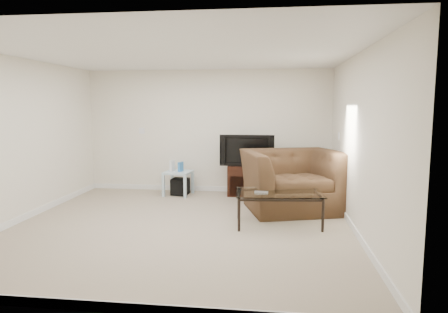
# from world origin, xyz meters

# --- Properties ---
(floor) EXTENTS (5.00, 5.00, 0.00)m
(floor) POSITION_xyz_m (0.00, 0.00, 0.00)
(floor) COLOR tan
(floor) RESTS_ON ground
(ceiling) EXTENTS (5.00, 5.00, 0.00)m
(ceiling) POSITION_xyz_m (0.00, 0.00, 2.50)
(ceiling) COLOR white
(ceiling) RESTS_ON ground
(wall_back) EXTENTS (5.00, 0.02, 2.50)m
(wall_back) POSITION_xyz_m (0.00, 2.50, 1.25)
(wall_back) COLOR silver
(wall_back) RESTS_ON ground
(wall_left) EXTENTS (0.02, 5.00, 2.50)m
(wall_left) POSITION_xyz_m (-2.50, 0.00, 1.25)
(wall_left) COLOR silver
(wall_left) RESTS_ON ground
(wall_right) EXTENTS (0.02, 5.00, 2.50)m
(wall_right) POSITION_xyz_m (2.50, 0.00, 1.25)
(wall_right) COLOR silver
(wall_right) RESTS_ON ground
(plate_back) EXTENTS (0.12, 0.02, 0.12)m
(plate_back) POSITION_xyz_m (-1.40, 2.49, 1.25)
(plate_back) COLOR white
(plate_back) RESTS_ON wall_back
(plate_right_switch) EXTENTS (0.02, 0.09, 0.13)m
(plate_right_switch) POSITION_xyz_m (2.49, 1.60, 1.25)
(plate_right_switch) COLOR white
(plate_right_switch) RESTS_ON wall_right
(plate_right_outlet) EXTENTS (0.02, 0.08, 0.12)m
(plate_right_outlet) POSITION_xyz_m (2.49, 1.30, 0.30)
(plate_right_outlet) COLOR white
(plate_right_outlet) RESTS_ON wall_right
(tv_stand) EXTENTS (0.75, 0.53, 0.61)m
(tv_stand) POSITION_xyz_m (0.84, 2.22, 0.30)
(tv_stand) COLOR black
(tv_stand) RESTS_ON floor
(dvd_player) EXTENTS (0.37, 0.27, 0.05)m
(dvd_player) POSITION_xyz_m (0.84, 2.18, 0.50)
(dvd_player) COLOR black
(dvd_player) RESTS_ON tv_stand
(television) EXTENTS (0.99, 0.20, 0.61)m
(television) POSITION_xyz_m (0.84, 2.19, 0.91)
(television) COLOR black
(television) RESTS_ON tv_stand
(side_table) EXTENTS (0.56, 0.56, 0.48)m
(side_table) POSITION_xyz_m (-0.52, 2.05, 0.24)
(side_table) COLOR #AABCCF
(side_table) RESTS_ON floor
(subwoofer) EXTENTS (0.34, 0.34, 0.32)m
(subwoofer) POSITION_xyz_m (-0.49, 2.07, 0.17)
(subwoofer) COLOR black
(subwoofer) RESTS_ON floor
(game_console) EXTENTS (0.08, 0.17, 0.22)m
(game_console) POSITION_xyz_m (-0.64, 2.05, 0.59)
(game_console) COLOR white
(game_console) RESTS_ON side_table
(game_case) EXTENTS (0.09, 0.15, 0.19)m
(game_case) POSITION_xyz_m (-0.47, 2.02, 0.58)
(game_case) COLOR #337FCC
(game_case) RESTS_ON side_table
(recliner) EXTENTS (1.79, 1.41, 1.37)m
(recliner) POSITION_xyz_m (1.67, 1.20, 0.68)
(recliner) COLOR #4A371D
(recliner) RESTS_ON floor
(coffee_table) EXTENTS (1.33, 0.83, 0.50)m
(coffee_table) POSITION_xyz_m (1.44, 0.25, 0.25)
(coffee_table) COLOR black
(coffee_table) RESTS_ON floor
(remote) EXTENTS (0.20, 0.07, 0.02)m
(remote) POSITION_xyz_m (1.18, 0.19, 0.51)
(remote) COLOR #B2B2B7
(remote) RESTS_ON coffee_table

